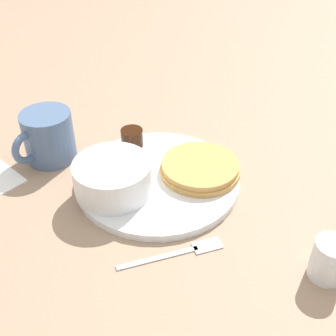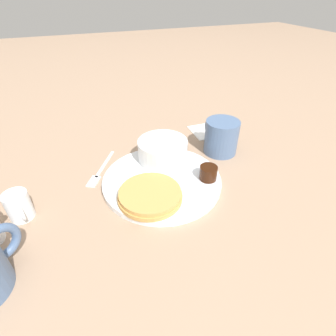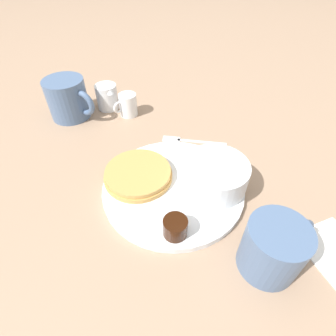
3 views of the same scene
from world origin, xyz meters
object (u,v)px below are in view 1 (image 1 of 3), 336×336
(plate, at_px, (158,179))
(creamer_pitcher_near, at_px, (331,257))
(bowl, at_px, (113,176))
(fork, at_px, (183,251))
(coffee_mug, at_px, (48,137))

(plate, height_order, creamer_pitcher_near, creamer_pitcher_near)
(bowl, height_order, fork, bowl)
(plate, relative_size, fork, 1.98)
(bowl, relative_size, fork, 0.89)
(plate, height_order, fork, plate)
(fork, bearing_deg, plate, -35.38)
(bowl, height_order, coffee_mug, coffee_mug)
(bowl, relative_size, coffee_mug, 1.01)
(creamer_pitcher_near, relative_size, fork, 0.49)
(plate, bearing_deg, creamer_pitcher_near, -179.20)
(fork, bearing_deg, creamer_pitcher_near, -149.93)
(bowl, relative_size, creamer_pitcher_near, 1.80)
(plate, relative_size, bowl, 2.22)
(fork, bearing_deg, bowl, -7.04)
(coffee_mug, relative_size, creamer_pitcher_near, 1.78)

